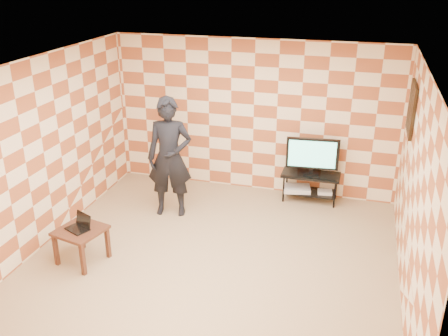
# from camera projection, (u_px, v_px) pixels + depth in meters

# --- Properties ---
(floor) EXTENTS (5.00, 5.00, 0.00)m
(floor) POSITION_uv_depth(u_px,v_px,m) (212.00, 259.00, 6.99)
(floor) COLOR tan
(floor) RESTS_ON ground
(wall_back) EXTENTS (5.00, 0.02, 2.70)m
(wall_back) POSITION_uv_depth(u_px,v_px,m) (254.00, 117.00, 8.68)
(wall_back) COLOR beige
(wall_back) RESTS_ON ground
(wall_front) EXTENTS (5.00, 0.02, 2.70)m
(wall_front) POSITION_uv_depth(u_px,v_px,m) (125.00, 281.00, 4.25)
(wall_front) COLOR beige
(wall_front) RESTS_ON ground
(wall_left) EXTENTS (0.02, 5.00, 2.70)m
(wall_left) POSITION_uv_depth(u_px,v_px,m) (44.00, 152.00, 7.09)
(wall_left) COLOR beige
(wall_left) RESTS_ON ground
(wall_right) EXTENTS (0.02, 5.00, 2.70)m
(wall_right) POSITION_uv_depth(u_px,v_px,m) (415.00, 194.00, 5.84)
(wall_right) COLOR beige
(wall_right) RESTS_ON ground
(ceiling) EXTENTS (5.00, 5.00, 0.02)m
(ceiling) POSITION_uv_depth(u_px,v_px,m) (210.00, 67.00, 5.94)
(ceiling) COLOR white
(ceiling) RESTS_ON wall_back
(wall_art) EXTENTS (0.04, 0.72, 0.72)m
(wall_art) POSITION_uv_depth(u_px,v_px,m) (412.00, 109.00, 6.99)
(wall_art) COLOR black
(wall_art) RESTS_ON wall_right
(tv_stand) EXTENTS (0.98, 0.44, 0.50)m
(tv_stand) POSITION_uv_depth(u_px,v_px,m) (310.00, 181.00, 8.57)
(tv_stand) COLOR black
(tv_stand) RESTS_ON floor
(tv) EXTENTS (0.88, 0.19, 0.64)m
(tv) POSITION_uv_depth(u_px,v_px,m) (312.00, 155.00, 8.38)
(tv) COLOR black
(tv) RESTS_ON tv_stand
(dvd_player) EXTENTS (0.51, 0.41, 0.08)m
(dvd_player) POSITION_uv_depth(u_px,v_px,m) (297.00, 189.00, 8.65)
(dvd_player) COLOR silver
(dvd_player) RESTS_ON tv_stand
(game_console) EXTENTS (0.26, 0.21, 0.06)m
(game_console) POSITION_uv_depth(u_px,v_px,m) (325.00, 192.00, 8.55)
(game_console) COLOR silver
(game_console) RESTS_ON tv_stand
(side_table) EXTENTS (0.70, 0.70, 0.50)m
(side_table) POSITION_uv_depth(u_px,v_px,m) (81.00, 235.00, 6.80)
(side_table) COLOR #3E1C11
(side_table) RESTS_ON floor
(laptop) EXTENTS (0.38, 0.35, 0.21)m
(laptop) POSITION_uv_depth(u_px,v_px,m) (80.00, 225.00, 6.77)
(laptop) COLOR black
(laptop) RESTS_ON side_table
(person) EXTENTS (0.79, 0.60, 1.96)m
(person) POSITION_uv_depth(u_px,v_px,m) (170.00, 157.00, 7.92)
(person) COLOR black
(person) RESTS_ON floor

